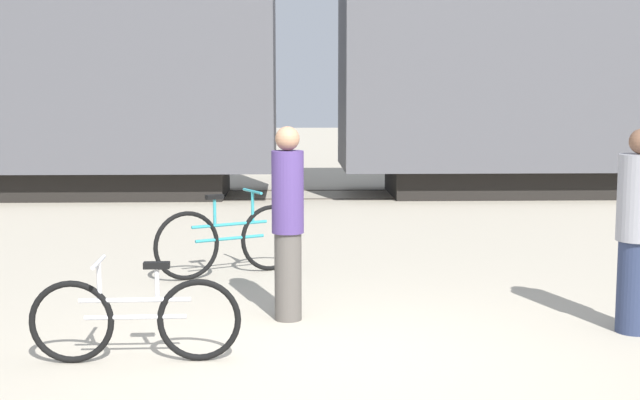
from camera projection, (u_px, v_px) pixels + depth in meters
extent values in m
plane|color=#B2A893|center=(336.00, 359.00, 7.00)|extent=(80.00, 80.00, 0.00)
cube|color=#4C4238|center=(309.00, 199.00, 16.93)|extent=(37.58, 0.07, 0.01)
cube|color=#4C4238|center=(308.00, 190.00, 18.36)|extent=(37.58, 0.07, 0.01)
torus|color=black|center=(72.00, 322.00, 6.85)|extent=(0.65, 0.07, 0.65)
torus|color=black|center=(199.00, 320.00, 6.91)|extent=(0.65, 0.07, 0.65)
cylinder|color=silver|center=(135.00, 300.00, 6.86)|extent=(0.86, 0.06, 0.04)
cylinder|color=silver|center=(136.00, 317.00, 6.88)|extent=(0.78, 0.06, 0.04)
cylinder|color=silver|center=(157.00, 283.00, 6.85)|extent=(0.04, 0.04, 0.27)
cube|color=black|center=(157.00, 265.00, 6.84)|extent=(0.20, 0.09, 0.05)
cylinder|color=silver|center=(99.00, 281.00, 6.83)|extent=(0.04, 0.04, 0.30)
cylinder|color=silver|center=(99.00, 262.00, 6.81)|extent=(0.04, 0.46, 0.03)
torus|color=black|center=(271.00, 238.00, 10.33)|extent=(0.70, 0.40, 0.77)
torus|color=black|center=(187.00, 246.00, 9.81)|extent=(0.70, 0.40, 0.77)
cylinder|color=teal|center=(230.00, 224.00, 10.04)|extent=(0.83, 0.46, 0.04)
cylinder|color=teal|center=(230.00, 239.00, 10.07)|extent=(0.75, 0.42, 0.04)
cylinder|color=teal|center=(215.00, 211.00, 9.93)|extent=(0.04, 0.04, 0.32)
cube|color=black|center=(214.00, 197.00, 9.91)|extent=(0.21, 0.16, 0.05)
cylinder|color=teal|center=(253.00, 207.00, 10.16)|extent=(0.04, 0.04, 0.36)
cylinder|color=teal|center=(252.00, 191.00, 10.14)|extent=(0.24, 0.42, 0.03)
cylinder|color=#283351|center=(636.00, 287.00, 7.71)|extent=(0.32, 0.32, 0.81)
cylinder|color=gray|center=(640.00, 198.00, 7.62)|extent=(0.37, 0.37, 0.75)
cylinder|color=#514C47|center=(288.00, 276.00, 8.13)|extent=(0.25, 0.25, 0.81)
cylinder|color=#473370|center=(288.00, 192.00, 8.03)|extent=(0.29, 0.29, 0.75)
sphere|color=#A37556|center=(287.00, 139.00, 7.97)|extent=(0.22, 0.22, 0.22)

